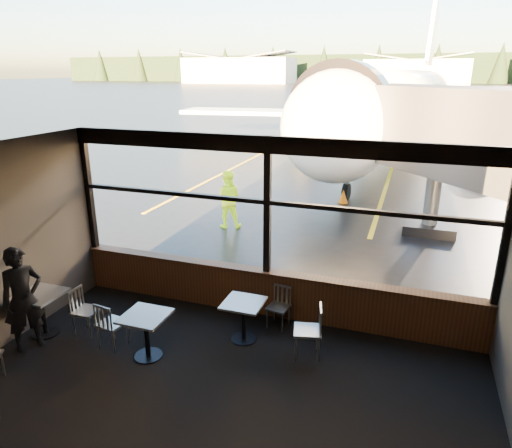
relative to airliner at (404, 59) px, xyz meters
The scene contains 27 objects.
ground_plane 99.57m from the airliner, 90.80° to the left, with size 520.00×520.00×0.00m, color black.
carpet_floor 24.19m from the airliner, 93.36° to the right, with size 8.00×6.00×0.01m, color black.
ceiling 23.68m from the airliner, 93.36° to the right, with size 8.00×6.00×0.04m, color #38332D.
window_sill 21.18m from the airliner, 93.85° to the right, with size 8.00×0.28×0.90m, color #4B2A16.
window_header 20.71m from the airliner, 93.85° to the right, with size 8.00×0.18×0.30m, color black.
mullion_left 21.48m from the airliner, 104.53° to the right, with size 0.12×0.12×2.60m, color black.
mullion_centre 20.85m from the airliner, 93.85° to the right, with size 0.12×0.12×2.60m, color black.
mullion_right 20.96m from the airliner, 82.89° to the right, with size 0.12×0.12×2.60m, color black.
window_transom 20.83m from the airliner, 93.85° to the right, with size 8.00×0.10×0.08m, color black.
airliner is the anchor object (origin of this frame).
jet_bridge 15.51m from the airliner, 81.64° to the right, with size 8.82×10.78×4.70m, color #2D2D2F, non-canonical shape.
cafe_table_near 22.19m from the airliner, 93.93° to the right, with size 0.69×0.69×0.75m, color #AAA49C, non-canonical shape.
cafe_table_mid 23.29m from the airliner, 97.12° to the right, with size 0.72×0.72×0.79m, color #A19B94, non-canonical shape.
cafe_table_left 23.65m from the airliner, 102.43° to the right, with size 0.74×0.74×0.82m, color #9A948D, non-canonical shape.
chair_near_e 22.22m from the airliner, 90.82° to the right, with size 0.51×0.51×0.94m, color #B1ACA0, non-canonical shape.
chair_near_n 21.56m from the airliner, 92.81° to the right, with size 0.44×0.44×0.80m, color #ADA99C, non-canonical shape.
chair_mid_s 23.31m from the airliner, 98.96° to the right, with size 0.48×0.48×0.89m, color #B9B3A7, non-canonical shape.
chair_mid_w 23.22m from the airliner, 100.82° to the right, with size 0.48×0.48×0.88m, color beige, non-canonical shape.
passenger 23.93m from the airliner, 102.08° to the right, with size 0.67×0.44×1.85m, color black.
ground_crew 16.97m from the airliner, 104.71° to the right, with size 0.86×0.67×1.77m, color #BFF219.
cone_nose 13.04m from the airliner, 95.77° to the right, with size 0.35×0.35×0.48m, color #DD4506.
hangar_left 174.67m from the airliner, 114.12° to the left, with size 45.00×18.00×11.00m, color silver, non-canonical shape.
hangar_mid 164.43m from the airliner, 90.48° to the left, with size 38.00×15.00×10.00m, color silver, non-canonical shape.
fuel_tank_a 164.46m from the airliner, 101.00° to the left, with size 8.00×8.00×6.00m, color silver.
fuel_tank_b 162.85m from the airliner, 97.55° to the left, with size 8.00×8.00×6.00m, color silver.
fuel_tank_c 161.84m from the airliner, 94.03° to the left, with size 8.00×8.00×6.00m, color silver.
treeline 189.43m from the airliner, 90.42° to the left, with size 360.00×3.00×12.00m, color black.
Camera 1 is at (2.43, -7.66, 4.56)m, focal length 32.00 mm.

